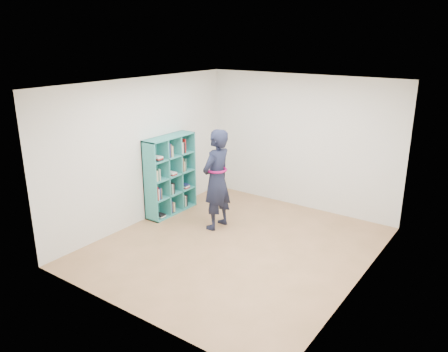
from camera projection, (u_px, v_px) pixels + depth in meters
The scene contains 9 objects.
floor at pixel (235, 246), 7.12m from camera, with size 4.50×4.50×0.00m, color olive.
ceiling at pixel (237, 84), 6.32m from camera, with size 4.50×4.50×0.00m, color white.
wall_left at pixel (143, 151), 7.82m from camera, with size 0.02×4.50×2.60m, color silver.
wall_right at pixel (365, 196), 5.62m from camera, with size 0.02×4.50×2.60m, color silver.
wall_back at pixel (300, 142), 8.47m from camera, with size 4.00×0.02×2.60m, color silver.
wall_front at pixel (126, 217), 4.97m from camera, with size 4.00×0.02×2.60m, color silver.
bookshelf at pixel (169, 176), 8.29m from camera, with size 0.33×1.13×1.51m.
person at pixel (217, 180), 7.56m from camera, with size 0.44×0.66×1.78m.
smartphone at pixel (213, 170), 7.69m from camera, with size 0.01×0.11×0.13m.
Camera 1 is at (3.56, -5.35, 3.27)m, focal length 35.00 mm.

